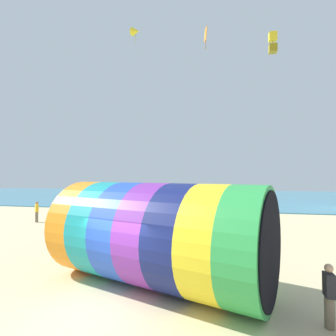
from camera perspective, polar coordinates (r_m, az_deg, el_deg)
The scene contains 9 objects.
ground_plane at distance 8.65m, azimuth -14.88°, elevation -28.68°, with size 120.00×120.00×0.00m, color #CCBA8C.
sea at distance 48.99m, azimuth 7.52°, elevation -6.17°, with size 120.00×40.00×0.10m, color teal.
giant_inflatable_tube at distance 9.72m, azimuth -2.29°, elevation -14.14°, with size 8.51×6.01×3.66m.
kite_handler at distance 8.59m, azimuth 31.67°, elevation -22.55°, with size 0.24×0.37×1.65m.
kite_yellow_delta at distance 28.79m, azimuth -7.05°, elevation 27.41°, with size 1.18×1.09×1.59m.
kite_orange_diamond at distance 16.78m, azimuth 8.19°, elevation 26.81°, with size 0.21×0.51×1.25m.
kite_yellow_box at distance 21.92m, azimuth 21.85°, elevation 23.99°, with size 0.54×0.54×1.52m.
bystander_near_water at distance 24.94m, azimuth -26.67°, elevation -8.44°, with size 0.41×0.40×1.76m.
bystander_mid_beach at distance 19.95m, azimuth 0.29°, elevation -10.59°, with size 0.42×0.37×1.63m.
Camera 1 is at (3.39, -6.91, 3.94)m, focal length 28.00 mm.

